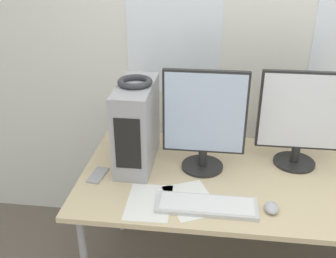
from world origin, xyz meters
TOP-DOWN VIEW (x-y plane):
  - wall_back at (0.00, 1.04)m, footprint 8.00×0.07m
  - desk at (0.00, 0.46)m, footprint 1.95×0.91m
  - pc_tower at (-0.70, 0.54)m, footprint 0.19×0.45m
  - headphones at (-0.70, 0.54)m, footprint 0.18×0.18m
  - monitor_main at (-0.33, 0.52)m, footprint 0.44×0.23m
  - monitor_right_near at (0.18, 0.63)m, footprint 0.46×0.23m
  - keyboard at (-0.29, 0.17)m, footprint 0.48×0.16m
  - mouse at (0.01, 0.18)m, footprint 0.06×0.09m
  - cell_phone at (-0.88, 0.36)m, footprint 0.09×0.16m
  - paper_sheet_left at (-0.57, 0.17)m, footprint 0.22×0.30m
  - paper_sheet_front at (-0.37, 0.21)m, footprint 0.32×0.36m

SIDE VIEW (x-z plane):
  - desk at x=0.00m, z-range 0.33..1.08m
  - paper_sheet_left at x=-0.57m, z-range 0.75..0.75m
  - paper_sheet_front at x=-0.37m, z-range 0.75..0.75m
  - cell_phone at x=-0.88m, z-range 0.75..0.76m
  - keyboard at x=-0.29m, z-range 0.75..0.78m
  - mouse at x=0.01m, z-range 0.75..0.79m
  - pc_tower at x=-0.70m, z-range 0.75..1.21m
  - monitor_right_near at x=0.18m, z-range 0.76..1.30m
  - monitor_main at x=-0.33m, z-range 0.76..1.32m
  - headphones at x=-0.70m, z-range 1.21..1.24m
  - wall_back at x=0.00m, z-range 0.00..2.70m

